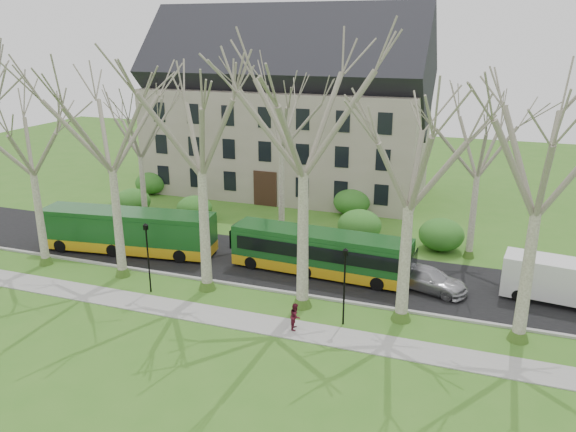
% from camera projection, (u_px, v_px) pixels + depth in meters
% --- Properties ---
extents(ground, '(120.00, 120.00, 0.00)m').
position_uv_depth(ground, '(248.00, 299.00, 33.12)').
color(ground, '#396E1F').
rests_on(ground, ground).
extents(sidewalk, '(70.00, 2.00, 0.06)m').
position_uv_depth(sidewalk, '(230.00, 318.00, 30.87)').
color(sidewalk, gray).
rests_on(sidewalk, ground).
extents(road, '(80.00, 8.00, 0.06)m').
position_uv_depth(road, '(280.00, 264.00, 38.04)').
color(road, black).
rests_on(road, ground).
extents(curb, '(80.00, 0.25, 0.14)m').
position_uv_depth(curb, '(258.00, 288.00, 34.44)').
color(curb, '#A5A39E').
rests_on(curb, ground).
extents(building, '(26.50, 12.20, 16.00)m').
position_uv_depth(building, '(287.00, 108.00, 54.02)').
color(building, gray).
rests_on(building, ground).
extents(tree_row_verge, '(49.00, 7.00, 14.00)m').
position_uv_depth(tree_row_verge, '(248.00, 184.00, 31.21)').
color(tree_row_verge, gray).
rests_on(tree_row_verge, ground).
extents(tree_row_far, '(33.00, 7.00, 12.00)m').
position_uv_depth(tree_row_far, '(288.00, 160.00, 41.54)').
color(tree_row_far, gray).
rests_on(tree_row_far, ground).
extents(lamp_row, '(36.22, 0.22, 4.30)m').
position_uv_depth(lamp_row, '(240.00, 266.00, 31.42)').
color(lamp_row, black).
rests_on(lamp_row, ground).
extents(hedges, '(30.60, 8.60, 2.00)m').
position_uv_depth(hedges, '(263.00, 209.00, 46.83)').
color(hedges, '#17511C').
rests_on(hedges, ground).
extents(bus_lead, '(12.68, 4.11, 3.11)m').
position_uv_depth(bus_lead, '(128.00, 231.00, 39.80)').
color(bus_lead, '#14481A').
rests_on(bus_lead, road).
extents(bus_follow, '(11.78, 3.08, 2.92)m').
position_uv_depth(bus_follow, '(320.00, 252.00, 36.18)').
color(bus_follow, '#14481A').
rests_on(bus_follow, road).
extents(sedan, '(5.13, 3.27, 1.38)m').
position_uv_depth(sedan, '(428.00, 279.00, 34.06)').
color(sedan, '#9D9DA1').
rests_on(sedan, road).
extents(van_a, '(6.08, 2.88, 2.55)m').
position_uv_depth(van_a, '(557.00, 281.00, 32.38)').
color(van_a, silver).
rests_on(van_a, road).
extents(pedestrian_b, '(0.65, 0.78, 1.46)m').
position_uv_depth(pedestrian_b, '(295.00, 316.00, 29.53)').
color(pedestrian_b, '#521221').
rests_on(pedestrian_b, sidewalk).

